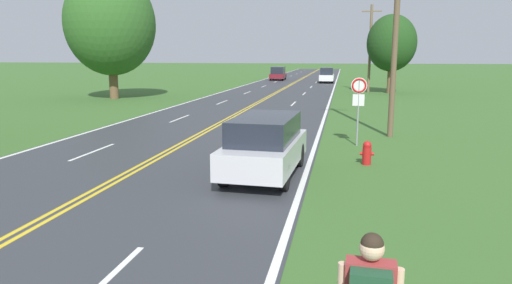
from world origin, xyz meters
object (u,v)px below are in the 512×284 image
object	(u,v)px
traffic_sign	(359,95)
tree_left_verge	(110,24)
tree_mid_treeline	(392,43)
fire_hydrant	(367,153)
car_white_van_mid_near	(327,75)
car_maroon_van_mid_far	(278,73)
car_silver_suv_approaching	(265,144)

from	to	relation	value
traffic_sign	tree_left_verge	bearing A→B (deg)	139.14
traffic_sign	tree_mid_treeline	size ratio (longest dim) A/B	0.37
fire_hydrant	car_white_van_mid_near	size ratio (longest dim) A/B	0.16
tree_mid_treeline	car_maroon_van_mid_far	size ratio (longest dim) A/B	1.45
car_silver_suv_approaching	traffic_sign	bearing A→B (deg)	154.31
fire_hydrant	traffic_sign	distance (m)	3.50
traffic_sign	car_maroon_van_mid_far	size ratio (longest dim) A/B	0.54
traffic_sign	tree_mid_treeline	xyz separation A→B (m)	(3.56, 25.99, 2.55)
fire_hydrant	tree_left_verge	size ratio (longest dim) A/B	0.08
car_silver_suv_approaching	tree_left_verge	bearing A→B (deg)	-140.42
fire_hydrant	tree_mid_treeline	bearing A→B (deg)	83.48
car_silver_suv_approaching	car_maroon_van_mid_far	distance (m)	52.15
fire_hydrant	traffic_sign	xyz separation A→B (m)	(-0.23, 3.11, 1.59)
fire_hydrant	tree_left_verge	xyz separation A→B (m)	(-18.96, 19.31, 5.49)
traffic_sign	fire_hydrant	bearing A→B (deg)	-85.74
tree_left_verge	car_silver_suv_approaching	world-z (taller)	tree_left_verge
traffic_sign	car_white_van_mid_near	bearing A→B (deg)	93.78
car_silver_suv_approaching	car_white_van_mid_near	distance (m)	46.57
traffic_sign	tree_mid_treeline	world-z (taller)	tree_mid_treeline
traffic_sign	tree_left_verge	xyz separation A→B (m)	(-18.73, 16.20, 3.90)
tree_mid_treeline	car_silver_suv_approaching	world-z (taller)	tree_mid_treeline
car_silver_suv_approaching	car_white_van_mid_near	world-z (taller)	car_white_van_mid_near
car_white_van_mid_near	tree_left_verge	bearing A→B (deg)	-32.55
car_silver_suv_approaching	car_maroon_van_mid_far	bearing A→B (deg)	-169.63
fire_hydrant	car_maroon_van_mid_far	world-z (taller)	car_maroon_van_mid_far
traffic_sign	car_white_van_mid_near	xyz separation A→B (m)	(-2.74, 41.49, -0.99)
fire_hydrant	traffic_sign	size ratio (longest dim) A/B	0.29
tree_left_verge	car_maroon_van_mid_far	xyz separation A→B (m)	(8.99, 30.40, -4.92)
tree_mid_treeline	car_white_van_mid_near	bearing A→B (deg)	112.11
fire_hydrant	tree_left_verge	bearing A→B (deg)	134.47
car_maroon_van_mid_far	car_silver_suv_approaching	bearing A→B (deg)	-173.63
tree_left_verge	car_silver_suv_approaching	xyz separation A→B (m)	(15.99, -21.28, -4.95)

